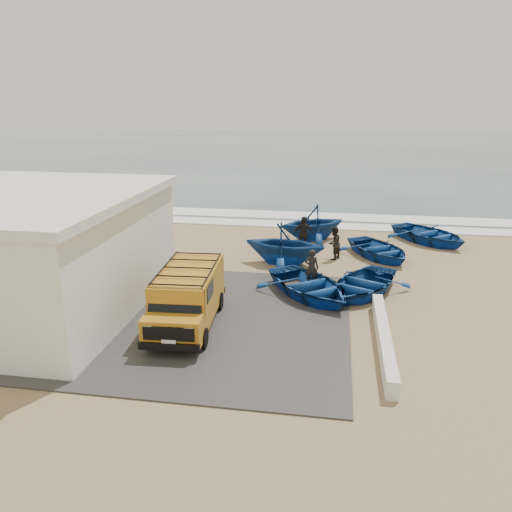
{
  "coord_description": "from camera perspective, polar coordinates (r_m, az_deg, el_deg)",
  "views": [
    {
      "loc": [
        3.33,
        -17.43,
        7.43
      ],
      "look_at": [
        0.19,
        1.82,
        1.2
      ],
      "focal_mm": 35.0,
      "sensor_mm": 36.0,
      "label": 1
    }
  ],
  "objects": [
    {
      "name": "parapet",
      "position": [
        16.19,
        14.38,
        -9.11
      ],
      "size": [
        0.35,
        6.0,
        0.55
      ],
      "primitive_type": "cube",
      "color": "silver",
      "rests_on": "ground"
    },
    {
      "name": "boat_far_left",
      "position": [
        27.13,
        6.46,
        3.82
      ],
      "size": [
        4.77,
        4.61,
        1.93
      ],
      "primitive_type": "imported",
      "rotation": [
        0.0,
        0.0,
        -1.02
      ],
      "color": "navy",
      "rests_on": "ground"
    },
    {
      "name": "surf_line",
      "position": [
        30.52,
        2.72,
        3.67
      ],
      "size": [
        180.0,
        1.6,
        0.06
      ],
      "primitive_type": "cube",
      "color": "white",
      "rests_on": "ground"
    },
    {
      "name": "building",
      "position": [
        19.57,
        -24.8,
        0.43
      ],
      "size": [
        8.4,
        9.4,
        4.3
      ],
      "color": "white",
      "rests_on": "ground"
    },
    {
      "name": "boat_mid_right",
      "position": [
        24.78,
        13.84,
        0.75
      ],
      "size": [
        4.53,
        4.92,
        0.83
      ],
      "primitive_type": "imported",
      "rotation": [
        0.0,
        0.0,
        0.54
      ],
      "color": "navy",
      "rests_on": "ground"
    },
    {
      "name": "slab",
      "position": [
        17.92,
        -8.99,
        -6.92
      ],
      "size": [
        12.0,
        10.0,
        0.05
      ],
      "primitive_type": "cube",
      "color": "#3F3C39",
      "rests_on": "ground"
    },
    {
      "name": "boat_near_left",
      "position": [
        19.45,
        6.12,
        -3.39
      ],
      "size": [
        5.2,
        5.44,
        0.92
      ],
      "primitive_type": "imported",
      "rotation": [
        0.0,
        0.0,
        0.65
      ],
      "color": "navy",
      "rests_on": "ground"
    },
    {
      "name": "ocean",
      "position": [
        73.87,
        6.77,
        11.84
      ],
      "size": [
        180.0,
        88.0,
        0.01
      ],
      "primitive_type": "cube",
      "color": "#385166",
      "rests_on": "ground"
    },
    {
      "name": "boat_far_right",
      "position": [
        28.12,
        19.18,
        2.37
      ],
      "size": [
        5.27,
        5.43,
        0.92
      ],
      "primitive_type": "imported",
      "rotation": [
        0.0,
        0.0,
        0.7
      ],
      "color": "navy",
      "rests_on": "ground"
    },
    {
      "name": "fisherman_front",
      "position": [
        20.45,
        6.38,
        -1.36
      ],
      "size": [
        0.57,
        0.38,
        1.57
      ],
      "primitive_type": "imported",
      "rotation": [
        0.0,
        0.0,
        3.14
      ],
      "color": "black",
      "rests_on": "ground"
    },
    {
      "name": "fisherman_back",
      "position": [
        25.02,
        5.39,
        2.51
      ],
      "size": [
        1.14,
        0.74,
        1.8
      ],
      "primitive_type": "imported",
      "rotation": [
        0.0,
        0.0,
        0.31
      ],
      "color": "black",
      "rests_on": "ground"
    },
    {
      "name": "fisherman_middle",
      "position": [
        24.0,
        8.89,
        1.46
      ],
      "size": [
        0.9,
        0.97,
        1.59
      ],
      "primitive_type": "imported",
      "rotation": [
        0.0,
        0.0,
        -2.08
      ],
      "color": "black",
      "rests_on": "ground"
    },
    {
      "name": "boat_mid_left",
      "position": [
        23.04,
        3.28,
        1.42
      ],
      "size": [
        4.13,
        3.7,
        1.95
      ],
      "primitive_type": "imported",
      "rotation": [
        0.0,
        0.0,
        1.42
      ],
      "color": "navy",
      "rests_on": "ground"
    },
    {
      "name": "surf_wash",
      "position": [
        32.94,
        3.23,
        4.7
      ],
      "size": [
        180.0,
        2.2,
        0.04
      ],
      "primitive_type": "cube",
      "color": "white",
      "rests_on": "ground"
    },
    {
      "name": "van",
      "position": [
        16.96,
        -7.85,
        -4.46
      ],
      "size": [
        2.12,
        4.77,
        2.0
      ],
      "rotation": [
        0.0,
        0.0,
        0.06
      ],
      "color": "#BB7F1C",
      "rests_on": "ground"
    },
    {
      "name": "ground",
      "position": [
        19.23,
        -1.44,
        -5.01
      ],
      "size": [
        160.0,
        160.0,
        0.0
      ],
      "primitive_type": "plane",
      "color": "#987F58"
    },
    {
      "name": "boat_near_right",
      "position": [
        20.11,
        12.17,
        -3.08
      ],
      "size": [
        4.46,
        5.0,
        0.85
      ],
      "primitive_type": "imported",
      "rotation": [
        0.0,
        0.0,
        -0.45
      ],
      "color": "navy",
      "rests_on": "ground"
    }
  ]
}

